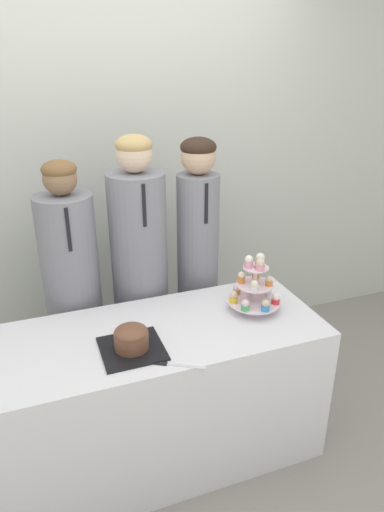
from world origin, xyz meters
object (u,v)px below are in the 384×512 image
Objects in this scene: round_cake at (131,339)px; cupcake_stand at (255,286)px; student_2 at (198,271)px; student_0 at (75,303)px; student_1 at (141,284)px; cake_knife at (169,364)px.

cupcake_stand is (0.67, 0.13, 0.07)m from round_cake.
round_cake is 0.82m from student_2.
student_2 is at bearing 104.04° from cupcake_stand.
student_1 reaches higher than student_0.
round_cake is 0.18× the size of student_0.
student_1 is at bearing 180.00° from student_2.
cake_knife is at bearing -95.91° from student_1.
round_cake is 0.68m from cupcake_stand.
student_0 is 0.38m from student_1.
student_2 is at bearing 48.36° from round_cake.
cupcake_stand reaches higher than cake_knife.
student_0 is at bearing 140.43° from cake_knife.
cupcake_stand is at bearing -29.67° from student_0.
cake_knife is 0.13× the size of student_1.
cupcake_stand is 0.51m from student_2.
round_cake is at bearing -73.93° from student_0.
cupcake_stand is at bearing 11.37° from round_cake.
student_1 reaches higher than cake_knife.
student_0 reaches higher than cake_knife.
cupcake_stand is at bearing -75.96° from student_2.
student_0 is (-0.84, 0.48, -0.19)m from cupcake_stand.
round_cake is 0.65m from student_0.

